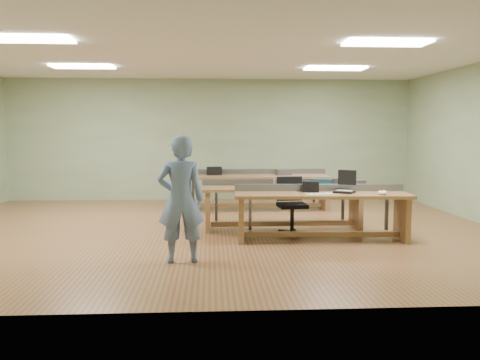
# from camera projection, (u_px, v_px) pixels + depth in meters

# --- Properties ---
(floor) EXTENTS (10.00, 10.00, 0.00)m
(floor) POSITION_uv_depth(u_px,v_px,m) (212.00, 230.00, 8.85)
(floor) COLOR brown
(floor) RESTS_ON ground
(ceiling) EXTENTS (10.00, 10.00, 0.00)m
(ceiling) POSITION_uv_depth(u_px,v_px,m) (211.00, 55.00, 8.55)
(ceiling) COLOR silver
(ceiling) RESTS_ON wall_back
(wall_back) EXTENTS (10.00, 0.04, 3.00)m
(wall_back) POSITION_uv_depth(u_px,v_px,m) (211.00, 140.00, 12.67)
(wall_back) COLOR #92AC82
(wall_back) RESTS_ON floor
(wall_front) EXTENTS (10.00, 0.04, 3.00)m
(wall_front) POSITION_uv_depth(u_px,v_px,m) (212.00, 155.00, 4.73)
(wall_front) COLOR #92AC82
(wall_front) RESTS_ON floor
(fluor_panels) EXTENTS (6.20, 3.50, 0.03)m
(fluor_panels) POSITION_uv_depth(u_px,v_px,m) (211.00, 57.00, 8.56)
(fluor_panels) COLOR white
(fluor_panels) RESTS_ON ceiling
(workbench_front) EXTENTS (2.77, 0.87, 0.86)m
(workbench_front) POSITION_uv_depth(u_px,v_px,m) (321.00, 205.00, 8.00)
(workbench_front) COLOR olive
(workbench_front) RESTS_ON floor
(workbench_mid) EXTENTS (2.82, 0.75, 0.86)m
(workbench_mid) POSITION_uv_depth(u_px,v_px,m) (282.00, 198.00, 8.91)
(workbench_mid) COLOR olive
(workbench_mid) RESTS_ON floor
(workbench_back) EXTENTS (3.26, 0.91, 0.86)m
(workbench_back) POSITION_uv_depth(u_px,v_px,m) (255.00, 184.00, 11.15)
(workbench_back) COLOR olive
(workbench_back) RESTS_ON floor
(person) EXTENTS (0.65, 0.46, 1.67)m
(person) POSITION_uv_depth(u_px,v_px,m) (181.00, 199.00, 6.62)
(person) COLOR #697DAB
(person) RESTS_ON floor
(laptop_base) EXTENTS (0.38, 0.37, 0.03)m
(laptop_base) POSITION_uv_depth(u_px,v_px,m) (344.00, 192.00, 8.00)
(laptop_base) COLOR black
(laptop_base) RESTS_ON workbench_front
(laptop_screen) EXTENTS (0.26, 0.18, 0.24)m
(laptop_screen) POSITION_uv_depth(u_px,v_px,m) (347.00, 177.00, 8.08)
(laptop_screen) COLOR black
(laptop_screen) RESTS_ON laptop_base
(keyboard) EXTENTS (0.42, 0.23, 0.02)m
(keyboard) POSITION_uv_depth(u_px,v_px,m) (319.00, 194.00, 7.71)
(keyboard) COLOR silver
(keyboard) RESTS_ON workbench_front
(trackball_mouse) EXTENTS (0.19, 0.20, 0.07)m
(trackball_mouse) POSITION_uv_depth(u_px,v_px,m) (383.00, 192.00, 7.77)
(trackball_mouse) COLOR white
(trackball_mouse) RESTS_ON workbench_front
(camera_bag) EXTENTS (0.29, 0.22, 0.18)m
(camera_bag) POSITION_uv_depth(u_px,v_px,m) (311.00, 186.00, 8.12)
(camera_bag) COLOR black
(camera_bag) RESTS_ON workbench_front
(task_chair) EXTENTS (0.56, 0.56, 0.96)m
(task_chair) POSITION_uv_depth(u_px,v_px,m) (291.00, 214.00, 8.46)
(task_chair) COLOR black
(task_chair) RESTS_ON floor
(parts_bin_teal) EXTENTS (0.46, 0.40, 0.13)m
(parts_bin_teal) POSITION_uv_depth(u_px,v_px,m) (322.00, 182.00, 8.98)
(parts_bin_teal) COLOR #12333C
(parts_bin_teal) RESTS_ON workbench_mid
(parts_bin_grey) EXTENTS (0.44, 0.34, 0.11)m
(parts_bin_grey) POSITION_uv_depth(u_px,v_px,m) (353.00, 183.00, 8.98)
(parts_bin_grey) COLOR #343436
(parts_bin_grey) RESTS_ON workbench_mid
(mug) EXTENTS (0.16, 0.16, 0.10)m
(mug) POSITION_uv_depth(u_px,v_px,m) (287.00, 184.00, 8.80)
(mug) COLOR #343436
(mug) RESTS_ON workbench_mid
(drinks_can) EXTENTS (0.08, 0.08, 0.13)m
(drinks_can) POSITION_uv_depth(u_px,v_px,m) (275.00, 183.00, 8.93)
(drinks_can) COLOR silver
(drinks_can) RESTS_ON workbench_mid
(storage_box_back) EXTENTS (0.34, 0.26, 0.18)m
(storage_box_back) POSITION_uv_depth(u_px,v_px,m) (214.00, 171.00, 11.22)
(storage_box_back) COLOR black
(storage_box_back) RESTS_ON workbench_back
(tray_back) EXTENTS (0.35, 0.28, 0.13)m
(tray_back) POSITION_uv_depth(u_px,v_px,m) (283.00, 172.00, 11.20)
(tray_back) COLOR #343436
(tray_back) RESTS_ON workbench_back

